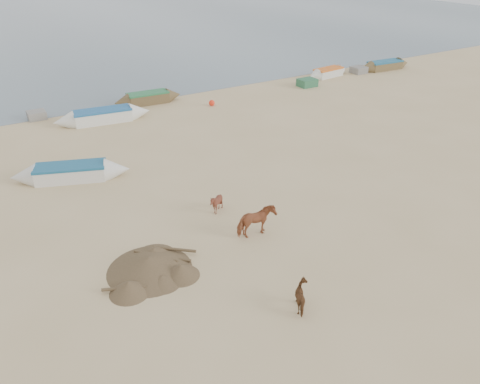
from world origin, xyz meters
name	(u,v)px	position (x,y,z in m)	size (l,w,h in m)	color
ground	(292,255)	(0.00, 0.00, 0.00)	(140.00, 140.00, 0.00)	tan
sea	(3,13)	(0.00, 82.00, 0.01)	(160.00, 160.00, 0.00)	slate
cow_adult	(256,222)	(-0.49, 1.91, 0.69)	(0.75, 1.64, 1.38)	#965231
calf_front	(216,203)	(-0.98, 4.46, 0.49)	(0.79, 0.89, 0.98)	#5A2A1C
calf_right	(304,297)	(-1.54, -2.64, 0.47)	(0.93, 0.80, 0.94)	brown
near_canoe	(71,172)	(-5.82, 11.36, 0.42)	(6.00, 1.29, 0.84)	silver
debris_pile	(149,264)	(-5.23, 2.04, 0.29)	(3.24, 3.24, 0.57)	brown
waterline_canoes	(152,104)	(2.16, 19.98, 0.42)	(56.32, 4.15, 0.90)	brown
beach_clutter	(193,100)	(5.37, 19.57, 0.30)	(44.60, 5.30, 0.64)	#2E6740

